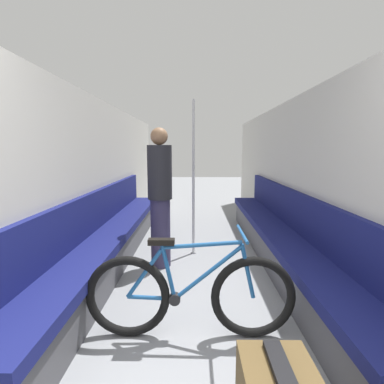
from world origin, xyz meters
name	(u,v)px	position (x,y,z in m)	size (l,w,h in m)	color
wall_left	(91,180)	(-1.35, 2.95, 1.07)	(0.10, 9.09, 2.15)	beige
wall_right	(300,180)	(1.35, 2.95, 1.07)	(0.10, 9.09, 2.15)	beige
bench_seat_row_left	(110,241)	(-1.09, 2.78, 0.31)	(0.47, 4.96, 0.95)	#4C4C51
bench_seat_row_right	(281,241)	(1.09, 2.78, 0.31)	(0.47, 4.96, 0.95)	#4C4C51
bicycle	(190,295)	(-0.04, 1.28, 0.35)	(1.64, 0.46, 0.85)	black
grab_pole_near	(193,181)	(-0.03, 3.20, 1.04)	(0.08, 0.08, 2.13)	gray
passenger_standing	(160,196)	(-0.44, 2.74, 0.90)	(0.30, 0.30, 1.73)	#332D4C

